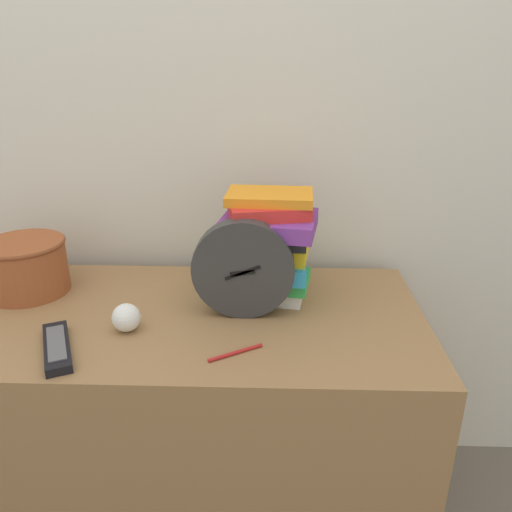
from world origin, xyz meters
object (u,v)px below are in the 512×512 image
crumpled_paper_ball (126,318)px  tv_remote (57,347)px  book_stack (265,246)px  pen (236,353)px  desk_clock (243,269)px  basket (26,265)px

crumpled_paper_ball → tv_remote: bearing=-143.9°
book_stack → pen: book_stack is taller
crumpled_paper_ball → pen: crumpled_paper_ball is taller
desk_clock → tv_remote: (-0.39, -0.17, -0.11)m
basket → pen: (0.57, -0.28, -0.07)m
tv_remote → crumpled_paper_ball: crumpled_paper_ball is taller
desk_clock → crumpled_paper_ball: (-0.27, -0.08, -0.09)m
desk_clock → basket: size_ratio=1.13×
desk_clock → crumpled_paper_ball: bearing=-162.8°
book_stack → basket: size_ratio=1.31×
tv_remote → crumpled_paper_ball: (0.13, 0.09, 0.02)m
book_stack → pen: bearing=-101.8°
book_stack → pen: 0.31m
tv_remote → pen: (0.38, 0.00, -0.01)m
book_stack → basket: book_stack is taller
basket → crumpled_paper_ball: size_ratio=3.27×
tv_remote → basket: bearing=123.5°
basket → pen: size_ratio=1.88×
crumpled_paper_ball → desk_clock: bearing=17.2°
desk_clock → tv_remote: size_ratio=1.22×
desk_clock → tv_remote: 0.44m
crumpled_paper_ball → basket: bearing=148.6°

